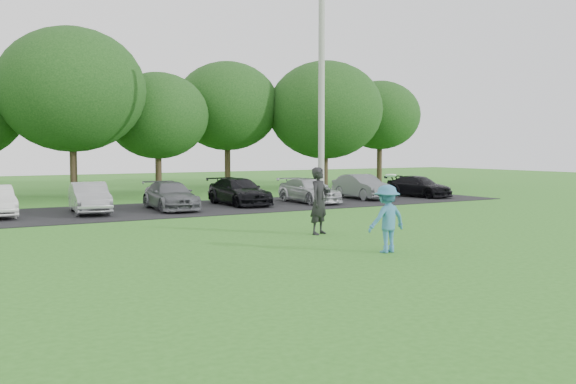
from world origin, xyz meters
The scene contains 7 objects.
ground centered at (0.00, 0.00, 0.00)m, with size 100.00×100.00×0.00m, color #317321.
parking_lot centered at (0.00, 13.00, 0.01)m, with size 32.00×6.50×0.03m, color black.
utility_pole centered at (6.65, 11.78, 4.80)m, with size 0.28×0.28×9.60m, color #A5A4A0.
frisbee_player centered at (0.73, 0.00, 0.83)m, with size 1.10×0.66×1.94m.
camera_bystander centered at (1.12, 3.58, 0.99)m, with size 0.86×0.74×1.99m.
parked_cars centered at (0.56, 12.97, 0.61)m, with size 28.35×4.59×1.24m.
tree_row centered at (1.51, 22.76, 4.91)m, with size 42.39×9.85×8.64m.
Camera 1 is at (-9.29, -12.14, 2.57)m, focal length 40.00 mm.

